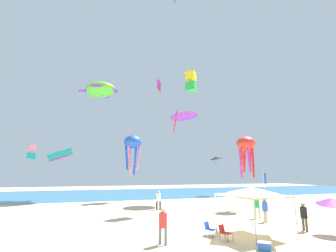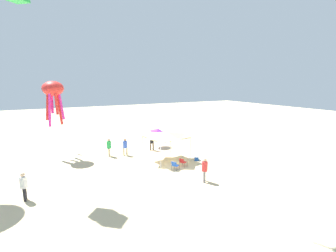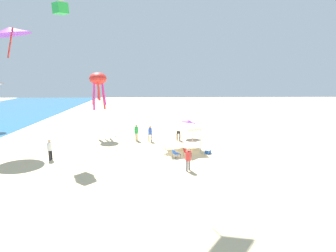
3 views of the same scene
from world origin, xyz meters
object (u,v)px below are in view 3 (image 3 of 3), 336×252
object	(u,v)px
canopy_tent	(180,125)
person_beachcomber	(188,157)
kite_box_yellow	(60,1)
folding_chair_left_of_tent	(186,152)
person_near_umbrella	(150,132)
banner_flag	(111,116)
person_kite_handler	(178,131)
person_far_stroller	(136,131)
cooler_box	(208,152)
person_by_tent	(50,148)
kite_octopus_red	(98,81)
beach_umbrella	(188,122)
folding_chair_near_cooler	(175,153)
kite_delta_purple	(10,31)

from	to	relation	value
canopy_tent	person_beachcomber	world-z (taller)	canopy_tent
person_beachcomber	kite_box_yellow	size ratio (longest dim) A/B	0.82
folding_chair_left_of_tent	person_beachcomber	xyz separation A→B (m)	(-3.57, 0.21, 0.64)
person_near_umbrella	banner_flag	bearing A→B (deg)	156.77
banner_flag	kite_box_yellow	xyz separation A→B (m)	(-6.80, 3.02, 11.96)
person_near_umbrella	canopy_tent	bearing A→B (deg)	-30.81
kite_box_yellow	person_kite_handler	bearing A→B (deg)	54.34
person_near_umbrella	person_far_stroller	distance (m)	1.65
cooler_box	person_by_tent	distance (m)	14.59
person_near_umbrella	kite_box_yellow	bearing A→B (deg)	-146.06
canopy_tent	kite_octopus_red	xyz separation A→B (m)	(6.40, 9.37, 4.17)
person_far_stroller	kite_box_yellow	xyz separation A→B (m)	(-3.04, 6.54, 13.15)
kite_box_yellow	kite_octopus_red	distance (m)	9.59
person_near_umbrella	kite_octopus_red	bearing A→B (deg)	170.24
person_near_umbrella	person_beachcomber	distance (m)	9.89
person_beachcomber	canopy_tent	bearing A→B (deg)	-136.05
beach_umbrella	person_by_tent	distance (m)	15.33
person_kite_handler	kite_box_yellow	world-z (taller)	kite_box_yellow
person_kite_handler	banner_flag	bearing A→B (deg)	165.65
beach_umbrella	folding_chair_near_cooler	xyz separation A→B (m)	(-7.62, 1.95, -1.52)
kite_octopus_red	folding_chair_left_of_tent	bearing A→B (deg)	33.05
person_by_tent	kite_delta_purple	bearing A→B (deg)	-131.00
person_far_stroller	kite_box_yellow	bearing A→B (deg)	132.54
banner_flag	person_beachcomber	xyz separation A→B (m)	(-13.50, -8.48, -1.19)
person_kite_handler	kite_delta_purple	distance (m)	20.05
kite_box_yellow	person_near_umbrella	bearing A→B (deg)	57.08
kite_octopus_red	person_near_umbrella	bearing A→B (deg)	48.77
beach_umbrella	folding_chair_near_cooler	size ratio (longest dim) A/B	2.96
canopy_tent	person_kite_handler	world-z (taller)	canopy_tent
person_far_stroller	banner_flag	bearing A→B (deg)	60.77
canopy_tent	banner_flag	size ratio (longest dim) A/B	1.03
beach_umbrella	person_near_umbrella	distance (m)	4.82
canopy_tent	folding_chair_left_of_tent	bearing A→B (deg)	-168.91
folding_chair_left_of_tent	person_far_stroller	bearing A→B (deg)	13.44
person_by_tent	person_near_umbrella	bearing A→B (deg)	129.31
banner_flag	person_far_stroller	bearing A→B (deg)	-136.83
canopy_tent	person_near_umbrella	distance (m)	4.83
folding_chair_near_cooler	cooler_box	bearing A→B (deg)	-100.10
folding_chair_near_cooler	cooler_box	size ratio (longest dim) A/B	1.11
canopy_tent	beach_umbrella	bearing A→B (deg)	-15.75
cooler_box	person_by_tent	bearing A→B (deg)	95.84
beach_umbrella	person_by_tent	bearing A→B (deg)	120.42
canopy_tent	kite_delta_purple	size ratio (longest dim) A/B	0.76
kite_delta_purple	kite_box_yellow	bearing A→B (deg)	-126.42
person_kite_handler	folding_chair_left_of_tent	bearing A→B (deg)	-76.94
folding_chair_left_of_tent	person_kite_handler	world-z (taller)	person_kite_handler
canopy_tent	person_far_stroller	xyz separation A→B (m)	(3.81, 4.71, -1.46)
beach_umbrella	person_beachcomber	bearing A→B (deg)	174.14
beach_umbrella	folding_chair_left_of_tent	world-z (taller)	beach_umbrella
folding_chair_left_of_tent	kite_octopus_red	size ratio (longest dim) A/B	0.18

